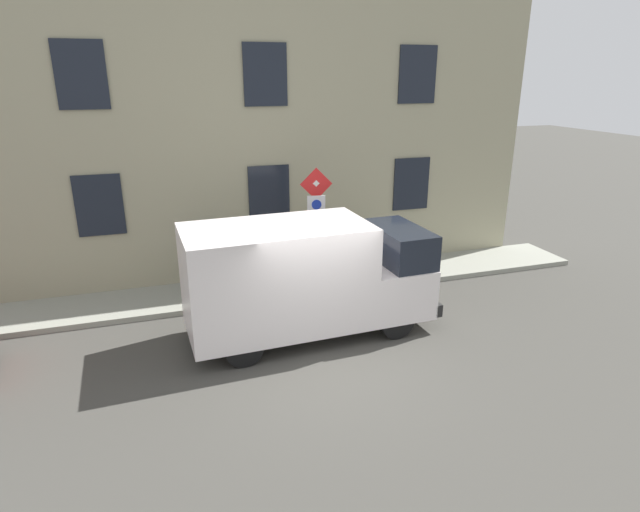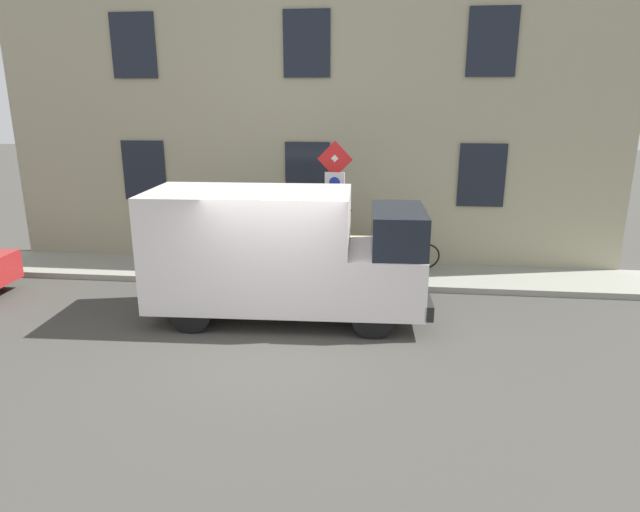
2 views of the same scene
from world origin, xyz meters
name	(u,v)px [view 2 (image 2 of 2)]	position (x,y,z in m)	size (l,w,h in m)	color
ground_plane	(275,338)	(0.00, 0.00, 0.00)	(80.00, 80.00, 0.00)	#3F3E39
sidewalk_slab	(303,273)	(3.65, 0.00, 0.07)	(1.79, 17.27, 0.14)	gray
building_facade	(309,116)	(4.89, 0.00, 3.74)	(0.75, 15.27, 7.47)	#9E997B
sign_post_stacked	(335,196)	(2.96, -0.81, 2.09)	(0.18, 0.56, 3.03)	#474C47
delivery_van	(281,251)	(1.05, 0.05, 1.33)	(2.19, 5.40, 2.50)	silver
bicycle_green	(404,255)	(4.00, -2.43, 0.51)	(0.47, 1.72, 0.89)	black
bicycle_orange	(368,254)	(4.00, -1.55, 0.51)	(0.46, 1.72, 0.89)	black
bicycle_purple	(332,253)	(4.00, -0.66, 0.51)	(0.46, 1.72, 0.89)	black
bicycle_blue	(296,251)	(4.00, 0.22, 0.51)	(0.46, 1.72, 0.89)	black
pedestrian	(234,229)	(3.83, 1.72, 1.07)	(0.47, 0.39, 1.72)	#262B47
litter_bin	(265,258)	(3.11, 0.82, 0.59)	(0.44, 0.44, 0.90)	#2D5133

